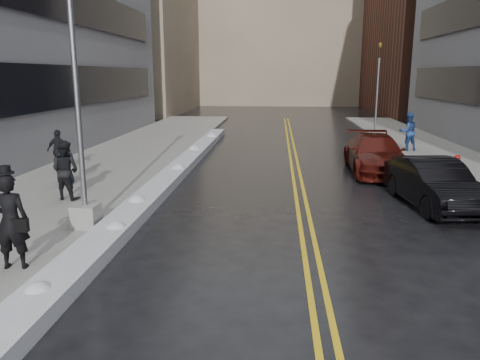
% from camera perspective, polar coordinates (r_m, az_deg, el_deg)
% --- Properties ---
extents(ground, '(160.00, 160.00, 0.00)m').
position_cam_1_polar(ground, '(10.37, -5.17, -10.43)').
color(ground, black).
rests_on(ground, ground).
extents(sidewalk_west, '(5.50, 50.00, 0.15)m').
position_cam_1_polar(sidewalk_west, '(21.14, -16.08, 1.36)').
color(sidewalk_west, gray).
rests_on(sidewalk_west, ground).
extents(lane_line_left, '(0.12, 50.00, 0.01)m').
position_cam_1_polar(lane_line_left, '(19.82, 6.43, 0.84)').
color(lane_line_left, gold).
rests_on(lane_line_left, ground).
extents(lane_line_right, '(0.12, 50.00, 0.01)m').
position_cam_1_polar(lane_line_right, '(19.84, 7.30, 0.82)').
color(lane_line_right, gold).
rests_on(lane_line_right, ground).
extents(snow_ridge, '(0.90, 30.00, 0.34)m').
position_cam_1_polar(snow_ridge, '(18.29, -8.56, 0.30)').
color(snow_ridge, silver).
rests_on(snow_ridge, ground).
extents(building_west_far, '(14.00, 22.00, 18.00)m').
position_cam_1_polar(building_west_far, '(56.30, -13.86, 17.44)').
color(building_west_far, gray).
rests_on(building_west_far, ground).
extents(building_far, '(36.00, 16.00, 22.00)m').
position_cam_1_polar(building_far, '(69.73, 5.07, 18.43)').
color(building_far, gray).
rests_on(building_far, ground).
extents(lamppost, '(0.65, 0.65, 7.62)m').
position_cam_1_polar(lamppost, '(12.52, -18.94, 5.00)').
color(lamppost, gray).
rests_on(lamppost, sidewalk_west).
extents(fire_hydrant, '(0.26, 0.26, 0.73)m').
position_cam_1_polar(fire_hydrant, '(21.02, 24.90, 1.92)').
color(fire_hydrant, maroon).
rests_on(fire_hydrant, sidewalk_east).
extents(traffic_signal, '(0.16, 0.20, 6.00)m').
position_cam_1_polar(traffic_signal, '(34.09, 16.44, 11.13)').
color(traffic_signal, gray).
rests_on(traffic_signal, sidewalk_east).
extents(pedestrian_fedora, '(0.79, 0.57, 2.00)m').
position_cam_1_polar(pedestrian_fedora, '(10.62, -26.18, -4.58)').
color(pedestrian_fedora, black).
rests_on(pedestrian_fedora, sidewalk_west).
extents(pedestrian_b, '(1.05, 0.89, 1.89)m').
position_cam_1_polar(pedestrian_b, '(15.88, -20.53, 1.12)').
color(pedestrian_b, black).
rests_on(pedestrian_b, sidewalk_west).
extents(pedestrian_c, '(0.85, 0.61, 1.61)m').
position_cam_1_polar(pedestrian_c, '(18.09, -20.56, 2.02)').
color(pedestrian_c, black).
rests_on(pedestrian_c, sidewalk_west).
extents(pedestrian_d, '(1.03, 0.48, 1.72)m').
position_cam_1_polar(pedestrian_d, '(20.61, -21.20, 3.36)').
color(pedestrian_d, black).
rests_on(pedestrian_d, sidewalk_west).
extents(pedestrian_east, '(1.11, 0.95, 1.98)m').
position_cam_1_polar(pedestrian_east, '(26.13, 19.79, 5.58)').
color(pedestrian_east, navy).
rests_on(pedestrian_east, sidewalk_east).
extents(car_black, '(2.17, 4.76, 1.51)m').
position_cam_1_polar(car_black, '(15.74, 22.52, -0.40)').
color(car_black, black).
rests_on(car_black, ground).
extents(car_maroon, '(2.31, 5.46, 1.57)m').
position_cam_1_polar(car_maroon, '(20.58, 16.16, 3.07)').
color(car_maroon, '#440F0A').
rests_on(car_maroon, ground).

